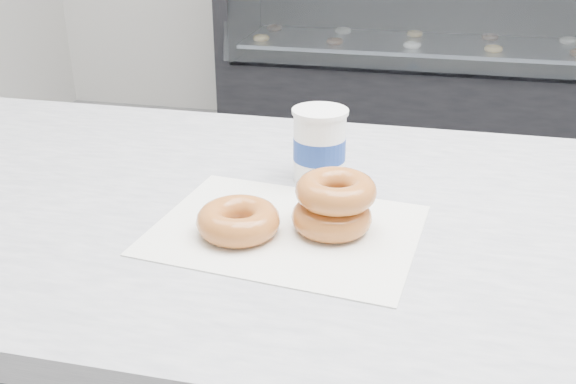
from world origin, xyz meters
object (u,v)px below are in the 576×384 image
Objects in this scene: display_case at (450,61)px; donut_stack at (334,204)px; donut_single at (238,220)px; coffee_cup at (319,145)px.

display_case is 16.58× the size of donut_stack.
display_case reaches higher than donut_single.
donut_stack is 1.28× the size of coffee_cup.
display_case is 21.17× the size of coffee_cup.
donut_single is 0.13m from donut_stack.
donut_single is 0.21m from coffee_cup.
coffee_cup is (0.07, 0.20, 0.04)m from donut_single.
display_case reaches higher than donut_stack.
donut_single is at bearing -120.39° from coffee_cup.
donut_single is (-0.31, -2.82, 0.43)m from display_case.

